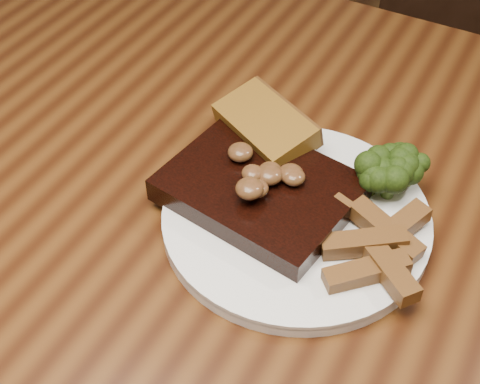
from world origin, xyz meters
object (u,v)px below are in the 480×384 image
Objects in this scene: dining_table at (228,266)px; plate at (296,219)px; garlic_bread at (265,139)px; steak at (260,189)px; potato_wedges at (361,231)px.

plate reaches higher than dining_table.
steak is at bearing -40.05° from garlic_bread.
steak is (0.03, 0.02, 0.12)m from dining_table.
steak reaches higher than plate.
plate is 1.47× the size of steak.
dining_table is 8.82× the size of steak.
plate is 2.59× the size of potato_wedges.
garlic_bread is 1.08× the size of potato_wedges.
garlic_bread is (-0.00, 0.09, 0.12)m from dining_table.
potato_wedges is (0.11, -0.00, -0.00)m from steak.
steak reaches higher than potato_wedges.
potato_wedges is (0.07, 0.00, 0.02)m from plate.
steak reaches higher than garlic_bread.
garlic_bread reaches higher than dining_table.
potato_wedges is at bearing 0.18° from plate.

